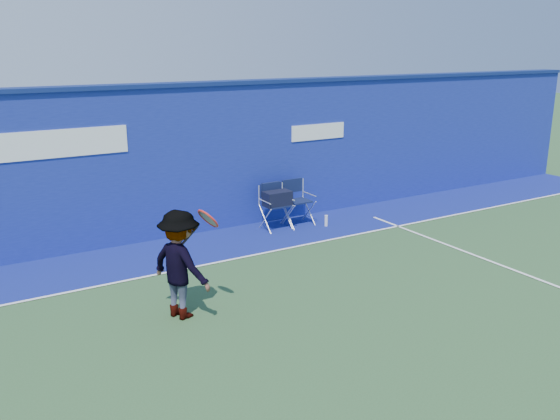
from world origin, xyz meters
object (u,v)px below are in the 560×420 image
directors_chair_left (276,210)px  water_bottle (326,221)px  tennis_player (180,264)px  directors_chair_right (298,211)px

directors_chair_left → water_bottle: 1.13m
water_bottle → directors_chair_left: bearing=158.7°
directors_chair_left → water_bottle: (1.01, -0.40, -0.29)m
tennis_player → directors_chair_right: bearing=37.5°
directors_chair_right → water_bottle: bearing=-44.7°
directors_chair_right → tennis_player: bearing=-142.5°
directors_chair_right → water_bottle: directors_chair_right is taller
directors_chair_left → tennis_player: size_ratio=0.61×
directors_chair_left → directors_chair_right: bearing=5.2°
water_bottle → directors_chair_right: bearing=135.3°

